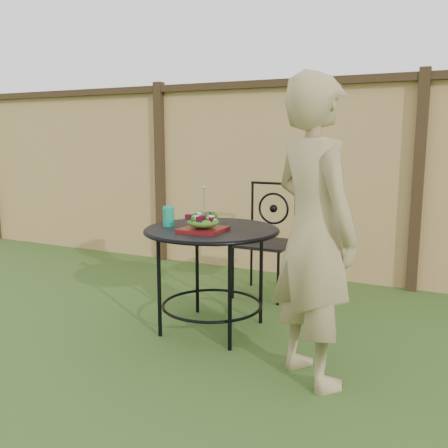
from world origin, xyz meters
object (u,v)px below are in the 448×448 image
at_px(patio_chair, 267,236).
at_px(salad_plate, 203,230).
at_px(patio_table, 212,248).
at_px(diner, 314,232).

height_order(patio_chair, salad_plate, patio_chair).
bearing_deg(patio_table, patio_chair, 87.61).
bearing_deg(salad_plate, diner, -17.69).
bearing_deg(diner, patio_table, 12.11).
relative_size(patio_chair, diner, 0.57).
bearing_deg(diner, patio_chair, -22.05).
bearing_deg(patio_table, diner, -25.54).
bearing_deg(salad_plate, patio_chair, 88.07).
xyz_separation_m(patio_chair, diner, (0.78, -1.33, 0.33)).
height_order(patio_table, patio_chair, patio_chair).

